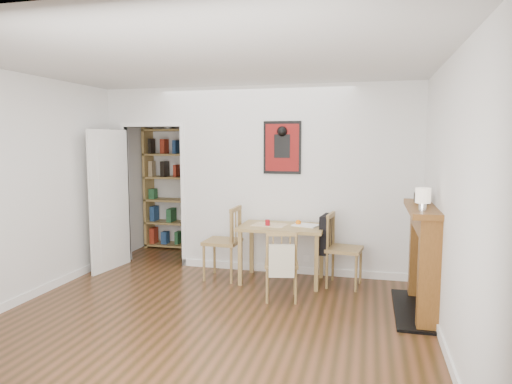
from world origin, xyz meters
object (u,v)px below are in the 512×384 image
(ceramic_jar_a, at_px, (424,198))
(orange_fruit, at_px, (298,223))
(fireplace, at_px, (424,256))
(dining_table, at_px, (282,232))
(notebook, at_px, (306,225))
(bookshelf, at_px, (171,189))
(red_glass, at_px, (268,223))
(ceramic_jar_b, at_px, (418,197))
(chair_left, at_px, (222,242))
(mantel_lamp, at_px, (423,197))
(chair_right, at_px, (343,249))
(chair_front, at_px, (281,264))

(ceramic_jar_a, bearing_deg, orange_fruit, 155.97)
(fireplace, bearing_deg, orange_fruit, 152.27)
(dining_table, relative_size, notebook, 3.46)
(orange_fruit, bearing_deg, bookshelf, 150.58)
(bookshelf, distance_m, red_glass, 2.56)
(ceramic_jar_b, bearing_deg, dining_table, 167.50)
(chair_left, bearing_deg, red_glass, 0.87)
(notebook, distance_m, mantel_lamp, 1.83)
(fireplace, xyz_separation_m, ceramic_jar_a, (-0.01, 0.12, 0.61))
(fireplace, xyz_separation_m, ceramic_jar_b, (-0.06, 0.33, 0.60))
(dining_table, height_order, chair_right, chair_right)
(bookshelf, xyz_separation_m, orange_fruit, (2.43, -1.37, -0.24))
(bookshelf, distance_m, orange_fruit, 2.80)
(chair_right, distance_m, ceramic_jar_a, 1.29)
(chair_right, distance_m, bookshelf, 3.39)
(chair_left, relative_size, bookshelf, 0.48)
(fireplace, bearing_deg, chair_left, 165.69)
(bookshelf, height_order, fireplace, bookshelf)
(bookshelf, bearing_deg, orange_fruit, -29.42)
(ceramic_jar_a, bearing_deg, bookshelf, 152.55)
(orange_fruit, bearing_deg, ceramic_jar_b, -17.42)
(bookshelf, relative_size, ceramic_jar_b, 20.13)
(ceramic_jar_a, bearing_deg, fireplace, -84.61)
(chair_left, bearing_deg, notebook, 6.59)
(chair_front, distance_m, ceramic_jar_b, 1.72)
(chair_left, distance_m, notebook, 1.14)
(dining_table, height_order, fireplace, fireplace)
(bookshelf, height_order, ceramic_jar_b, bookshelf)
(dining_table, relative_size, chair_right, 1.17)
(chair_right, relative_size, ceramic_jar_b, 9.11)
(chair_right, relative_size, ceramic_jar_a, 6.99)
(dining_table, height_order, ceramic_jar_a, ceramic_jar_a)
(chair_front, xyz_separation_m, orange_fruit, (0.08, 0.77, 0.36))
(bookshelf, bearing_deg, fireplace, -28.79)
(chair_front, bearing_deg, mantel_lamp, -15.91)
(dining_table, height_order, bookshelf, bookshelf)
(bookshelf, relative_size, ceramic_jar_a, 15.45)
(orange_fruit, bearing_deg, chair_left, -171.69)
(chair_right, xyz_separation_m, bookshelf, (-3.02, 1.46, 0.53))
(ceramic_jar_b, bearing_deg, chair_left, 172.94)
(fireplace, relative_size, notebook, 3.97)
(chair_left, bearing_deg, bookshelf, 133.38)
(red_glass, xyz_separation_m, mantel_lamp, (1.78, -1.05, 0.52))
(chair_front, height_order, mantel_lamp, mantel_lamp)
(red_glass, xyz_separation_m, ceramic_jar_b, (1.80, -0.31, 0.43))
(red_glass, distance_m, orange_fruit, 0.41)
(chair_left, xyz_separation_m, chair_front, (0.92, -0.62, -0.07))
(dining_table, xyz_separation_m, chair_left, (-0.80, -0.06, -0.16))
(fireplace, relative_size, orange_fruit, 17.33)
(chair_front, distance_m, red_glass, 0.79)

